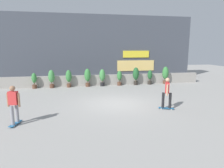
# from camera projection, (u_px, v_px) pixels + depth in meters

# --- Properties ---
(ground_plane) EXTENTS (48.00, 48.00, 0.00)m
(ground_plane) POSITION_uv_depth(u_px,v_px,m) (117.00, 104.00, 11.55)
(ground_plane) COLOR #9E9B96
(planter_wall) EXTENTS (18.00, 0.40, 0.90)m
(planter_wall) POSITION_uv_depth(u_px,v_px,m) (103.00, 80.00, 17.27)
(planter_wall) COLOR gray
(planter_wall) RESTS_ON ground
(building_backdrop) EXTENTS (20.00, 2.08, 6.50)m
(building_backdrop) POSITION_uv_depth(u_px,v_px,m) (97.00, 48.00, 20.63)
(building_backdrop) COLOR #424751
(building_backdrop) RESTS_ON ground
(potted_plant_0) EXTENTS (0.39, 0.39, 1.26)m
(potted_plant_0) POSITION_uv_depth(u_px,v_px,m) (34.00, 80.00, 15.77)
(potted_plant_0) COLOR brown
(potted_plant_0) RESTS_ON ground
(potted_plant_1) EXTENTS (0.50, 0.50, 1.47)m
(potted_plant_1) POSITION_uv_depth(u_px,v_px,m) (51.00, 78.00, 15.98)
(potted_plant_1) COLOR brown
(potted_plant_1) RESTS_ON ground
(potted_plant_2) EXTENTS (0.48, 0.48, 1.44)m
(potted_plant_2) POSITION_uv_depth(u_px,v_px,m) (69.00, 77.00, 16.24)
(potted_plant_2) COLOR brown
(potted_plant_2) RESTS_ON ground
(potted_plant_3) EXTENTS (0.53, 0.53, 1.53)m
(potted_plant_3) POSITION_uv_depth(u_px,v_px,m) (88.00, 76.00, 16.51)
(potted_plant_3) COLOR brown
(potted_plant_3) RESTS_ON ground
(potted_plant_4) EXTENTS (0.49, 0.49, 1.46)m
(potted_plant_4) POSITION_uv_depth(u_px,v_px,m) (102.00, 76.00, 16.75)
(potted_plant_4) COLOR black
(potted_plant_4) RESTS_ON ground
(potted_plant_5) EXTENTS (0.41, 0.41, 1.29)m
(potted_plant_5) POSITION_uv_depth(u_px,v_px,m) (119.00, 77.00, 17.05)
(potted_plant_5) COLOR brown
(potted_plant_5) RESTS_ON ground
(potted_plant_6) EXTENTS (0.54, 0.54, 1.56)m
(potted_plant_6) POSITION_uv_depth(u_px,v_px,m) (136.00, 75.00, 17.29)
(potted_plant_6) COLOR #2D2823
(potted_plant_6) RESTS_ON ground
(potted_plant_7) EXTENTS (0.41, 0.41, 1.29)m
(potted_plant_7) POSITION_uv_depth(u_px,v_px,m) (150.00, 76.00, 17.56)
(potted_plant_7) COLOR #2D2823
(potted_plant_7) RESTS_ON ground
(potted_plant_8) EXTENTS (0.55, 0.55, 1.57)m
(potted_plant_8) POSITION_uv_depth(u_px,v_px,m) (165.00, 74.00, 17.80)
(potted_plant_8) COLOR brown
(potted_plant_8) RESTS_ON ground
(skater_far_left) EXTENTS (0.54, 0.82, 1.70)m
(skater_far_left) POSITION_uv_depth(u_px,v_px,m) (14.00, 104.00, 8.16)
(skater_far_left) COLOR #266699
(skater_far_left) RESTS_ON ground
(skater_by_wall_right) EXTENTS (0.81, 0.52, 1.70)m
(skater_by_wall_right) POSITION_uv_depth(u_px,v_px,m) (167.00, 92.00, 10.31)
(skater_by_wall_right) COLOR #266699
(skater_by_wall_right) RESTS_ON ground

